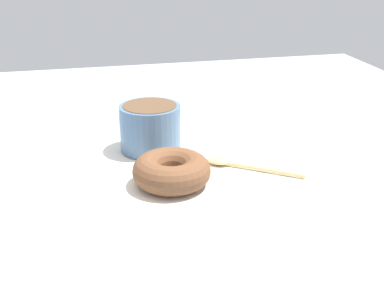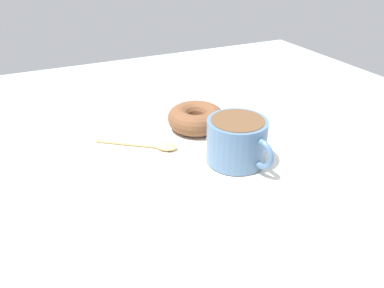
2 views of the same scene
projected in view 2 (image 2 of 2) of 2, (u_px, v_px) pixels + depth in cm
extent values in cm
cube|color=#99A8B7|center=(204.00, 165.00, 61.20)|extent=(120.00, 120.00, 2.00)
cube|color=white|center=(192.00, 155.00, 61.79)|extent=(29.45, 29.45, 0.30)
cylinder|color=slate|center=(236.00, 141.00, 58.51)|extent=(9.45, 9.45, 7.05)
cylinder|color=brown|center=(238.00, 122.00, 56.89)|extent=(8.25, 8.25, 0.60)
torus|color=slate|center=(261.00, 154.00, 55.01)|extent=(4.92, 1.98, 4.85)
torus|color=brown|center=(196.00, 118.00, 69.39)|extent=(10.60, 10.60, 3.93)
ellipsoid|color=#D8B772|center=(166.00, 146.00, 63.15)|extent=(4.07, 4.32, 0.90)
cylinder|color=#D8B772|center=(127.00, 143.00, 64.42)|extent=(7.40, 9.79, 0.56)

